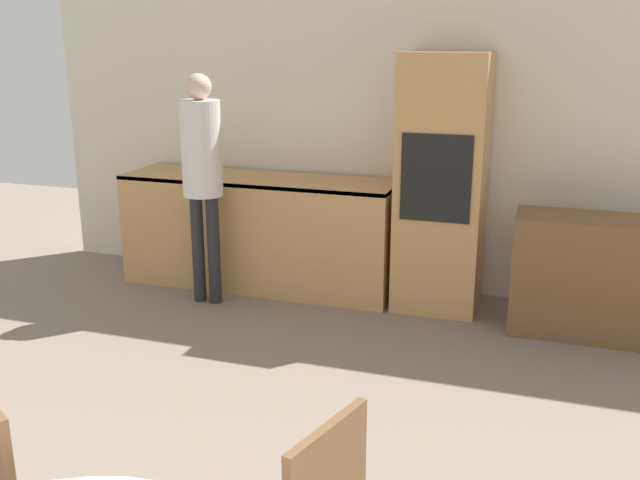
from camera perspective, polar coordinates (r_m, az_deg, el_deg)
wall_back at (r=5.49m, az=8.69°, el=9.15°), size 6.37×0.05×2.60m
kitchen_counter at (r=5.67m, az=-4.84°, el=0.80°), size 2.17×0.60×0.88m
oven_unit at (r=5.19m, az=9.74°, el=4.46°), size 0.60×0.59×1.84m
sideboard at (r=5.05m, az=21.86°, el=-2.84°), size 1.19×0.45×0.81m
person_standing at (r=5.22m, az=-9.42°, el=6.12°), size 0.29×0.29×1.69m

